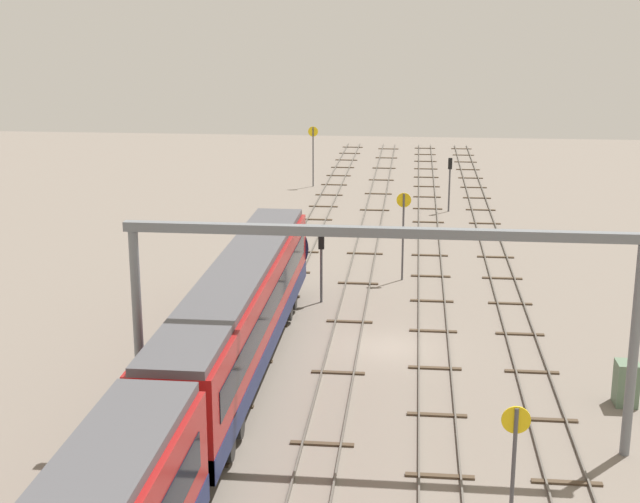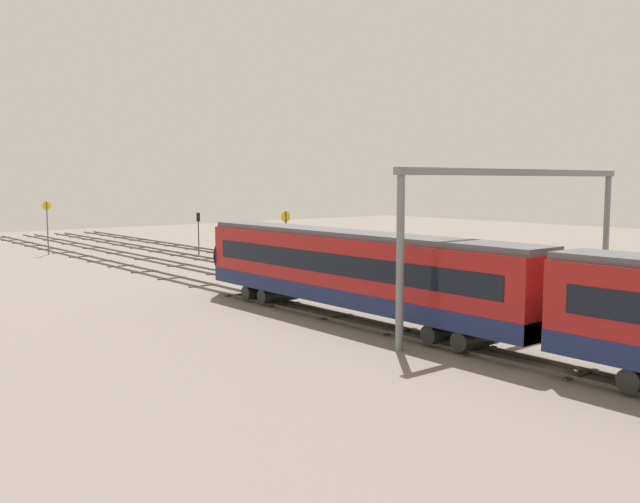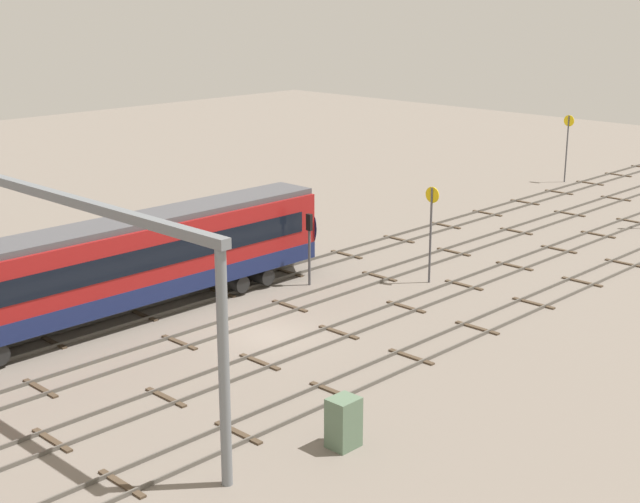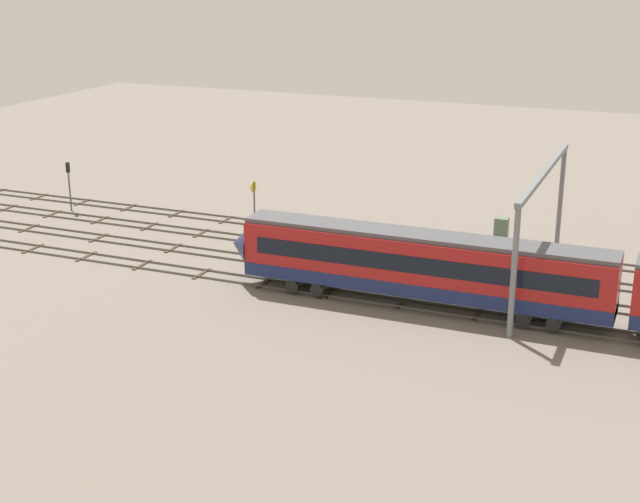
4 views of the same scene
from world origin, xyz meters
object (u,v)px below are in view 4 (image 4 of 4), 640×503
signal_light_trackside_approach (69,179)px  relay_cabinet (501,229)px  overhead_gantry (543,199)px  signal_light_trackside_departure (288,239)px  speed_sign_mid_trackside (254,206)px

signal_light_trackside_approach → relay_cabinet: (-37.20, -6.03, -1.96)m
overhead_gantry → relay_cabinet: (4.51, -9.98, -5.37)m
signal_light_trackside_departure → relay_cabinet: bearing=-131.6°
speed_sign_mid_trackside → signal_light_trackside_departure: bearing=137.9°
signal_light_trackside_approach → relay_cabinet: 37.73m
overhead_gantry → signal_light_trackside_approach: overhead_gantry is taller
overhead_gantry → speed_sign_mid_trackside: overhead_gantry is taller
signal_light_trackside_approach → signal_light_trackside_departure: size_ratio=1.11×
speed_sign_mid_trackside → relay_cabinet: (-17.17, -9.44, -2.49)m
signal_light_trackside_departure → relay_cabinet: signal_light_trackside_departure is taller
overhead_gantry → speed_sign_mid_trackside: (21.68, -0.54, -2.89)m
signal_light_trackside_approach → overhead_gantry: bearing=174.6°
overhead_gantry → signal_light_trackside_departure: size_ratio=4.70×
relay_cabinet → speed_sign_mid_trackside: bearing=28.8°
overhead_gantry → signal_light_trackside_departure: overhead_gantry is taller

